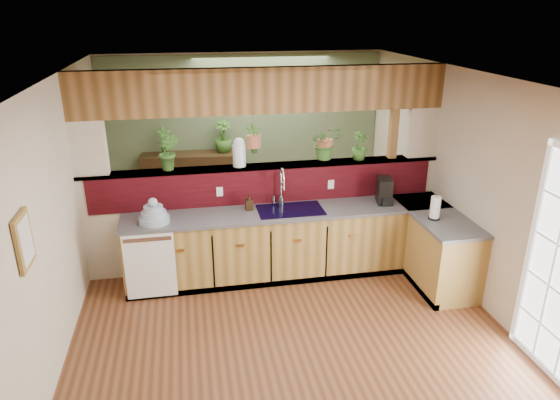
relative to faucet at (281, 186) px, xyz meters
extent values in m
cube|color=brown|center=(-0.17, -1.13, -1.17)|extent=(4.60, 7.00, 0.01)
cube|color=brown|center=(-0.17, -1.13, 1.43)|extent=(4.60, 7.00, 0.01)
cube|color=beige|center=(-0.17, 2.37, 0.13)|extent=(4.60, 0.02, 2.60)
cube|color=beige|center=(-2.47, -1.13, 0.13)|extent=(0.02, 7.00, 2.60)
cube|color=beige|center=(2.13, -1.13, 0.13)|extent=(0.02, 7.00, 2.60)
cube|color=beige|center=(-0.17, 0.22, -0.50)|extent=(4.60, 0.15, 1.35)
cube|color=#3A070D|center=(-0.17, 0.14, -0.05)|extent=(4.40, 0.02, 0.45)
cube|color=brown|center=(-0.17, 0.22, 0.20)|extent=(4.60, 0.21, 0.04)
cube|color=brown|center=(-0.17, 0.22, 1.15)|extent=(4.60, 0.15, 0.55)
cube|color=beige|center=(-2.27, 0.22, 0.53)|extent=(0.40, 0.15, 0.70)
cube|color=beige|center=(1.93, 0.22, 0.53)|extent=(0.40, 0.15, 0.70)
cube|color=brown|center=(1.53, 0.22, 0.13)|extent=(0.10, 0.10, 2.60)
cube|color=brown|center=(-0.17, 0.22, 0.20)|extent=(4.60, 0.21, 0.04)
cube|color=brown|center=(-0.17, 0.22, 1.15)|extent=(4.60, 0.15, 0.55)
cube|color=#536645|center=(-0.17, 2.35, 0.13)|extent=(4.55, 0.02, 2.55)
cube|color=olive|center=(0.08, -0.15, -0.74)|extent=(4.10, 0.60, 0.86)
cube|color=#4A4A4F|center=(0.08, -0.15, -0.29)|extent=(4.14, 0.64, 0.04)
cube|color=olive|center=(1.83, -0.59, -0.74)|extent=(0.60, 1.48, 0.86)
cube|color=#4A4A4F|center=(1.83, -0.59, -0.29)|extent=(0.64, 1.52, 0.04)
cube|color=olive|center=(1.83, -0.15, -0.74)|extent=(0.60, 0.60, 0.86)
cube|color=#4A4A4F|center=(1.83, -0.15, -0.29)|extent=(0.64, 0.64, 0.04)
cube|color=black|center=(0.08, -0.42, -1.13)|extent=(4.10, 0.06, 0.08)
cube|color=black|center=(1.56, -0.59, -1.13)|extent=(0.06, 1.48, 0.08)
cube|color=white|center=(-1.65, -0.46, -0.72)|extent=(0.58, 0.02, 0.82)
cube|color=#B7B7B2|center=(-1.65, -0.48, -0.37)|extent=(0.54, 0.01, 0.05)
cube|color=black|center=(0.08, -0.15, -0.29)|extent=(0.82, 0.50, 0.03)
cube|color=black|center=(-0.11, -0.15, -0.37)|extent=(0.34, 0.40, 0.16)
cube|color=black|center=(0.27, -0.15, -0.37)|extent=(0.34, 0.40, 0.16)
cube|color=olive|center=(-2.44, -1.93, 0.38)|extent=(0.03, 0.35, 0.45)
cube|color=silver|center=(-2.43, -1.93, 0.38)|extent=(0.01, 0.27, 0.37)
cylinder|color=#B7B7B2|center=(0.00, 0.05, -0.22)|extent=(0.08, 0.08, 0.11)
cylinder|color=#B7B7B2|center=(0.00, 0.05, -0.03)|extent=(0.03, 0.03, 0.30)
torus|color=#B7B7B2|center=(0.00, -0.03, 0.13)|extent=(0.22, 0.04, 0.22)
cylinder|color=#B7B7B2|center=(0.00, -0.12, 0.05)|extent=(0.03, 0.03, 0.13)
cylinder|color=#B7B7B2|center=(-0.09, 0.05, -0.20)|extent=(0.03, 0.03, 0.11)
cylinder|color=#90A3BA|center=(-1.56, -0.24, -0.24)|extent=(0.36, 0.36, 0.08)
cylinder|color=#90A3BA|center=(-1.56, -0.24, -0.16)|extent=(0.29, 0.29, 0.07)
cylinder|color=#90A3BA|center=(-1.56, -0.24, -0.10)|extent=(0.22, 0.22, 0.07)
sphere|color=#90A3BA|center=(-1.56, -0.24, -0.02)|extent=(0.11, 0.11, 0.11)
imported|color=#372514|center=(-0.42, -0.05, -0.17)|extent=(0.10, 0.10, 0.20)
cube|color=black|center=(1.32, -0.13, -0.11)|extent=(0.18, 0.29, 0.33)
cube|color=black|center=(1.32, -0.23, -0.22)|extent=(0.15, 0.11, 0.11)
cylinder|color=silver|center=(1.32, -0.19, -0.18)|extent=(0.09, 0.09, 0.09)
cylinder|color=black|center=(1.71, -0.75, -0.26)|extent=(0.14, 0.14, 0.02)
cylinder|color=#B7B7B2|center=(1.71, -0.75, -0.12)|extent=(0.02, 0.02, 0.30)
cylinder|color=white|center=(1.71, -0.75, -0.12)|extent=(0.12, 0.12, 0.26)
cylinder|color=silver|center=(-0.50, 0.22, 0.35)|extent=(0.16, 0.16, 0.27)
sphere|color=silver|center=(-0.50, 0.22, 0.51)|extent=(0.15, 0.15, 0.15)
imported|color=#2F5A1F|center=(-1.35, 0.22, 0.45)|extent=(0.30, 0.27, 0.46)
imported|color=#2F5A1F|center=(1.08, 0.22, 0.40)|extent=(0.25, 0.25, 0.36)
cylinder|color=brown|center=(-0.31, 0.22, 0.73)|extent=(0.01, 0.01, 0.29)
cylinder|color=#995337|center=(-0.31, 0.22, 0.53)|extent=(0.18, 0.18, 0.15)
imported|color=#2F5A1F|center=(-0.31, 0.22, 0.76)|extent=(0.22, 0.17, 0.38)
cylinder|color=brown|center=(0.62, 0.22, 0.68)|extent=(0.01, 0.01, 0.39)
cylinder|color=#995337|center=(0.62, 0.22, 0.42)|extent=(0.20, 0.20, 0.17)
imported|color=#2F5A1F|center=(0.62, 0.22, 0.67)|extent=(0.40, 0.36, 0.43)
cube|color=black|center=(-1.04, 2.12, -0.67)|extent=(1.69, 0.60, 1.11)
imported|color=#2F5A1F|center=(-1.48, 2.12, 0.11)|extent=(0.28, 0.24, 0.46)
imported|color=#2F5A1F|center=(-0.55, 2.12, 0.14)|extent=(0.34, 0.34, 0.52)
imported|color=#2F5A1F|center=(0.80, 0.96, -0.81)|extent=(0.72, 0.65, 0.72)
camera|label=1|loc=(-1.13, -5.78, 2.09)|focal=32.00mm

